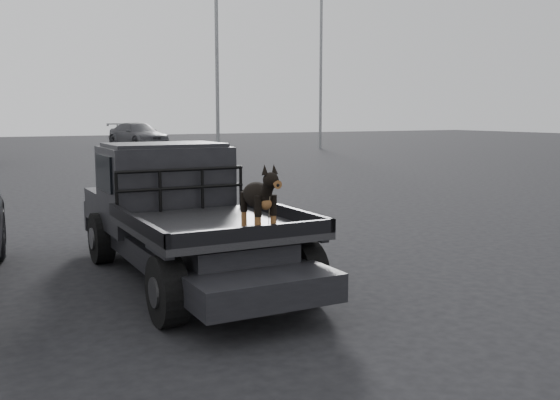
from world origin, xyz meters
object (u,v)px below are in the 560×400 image
distant_car_b (138,135)px  floodlight_far (321,14)px  flatbed_ute (188,246)px  dog (258,201)px  floodlight_mid (216,0)px

distant_car_b → floodlight_far: 14.55m
distant_car_b → floodlight_far: floodlight_far is taller
distant_car_b → flatbed_ute: bearing=-116.1°
dog → floodlight_mid: (8.99, 23.25, 6.43)m
flatbed_ute → distant_car_b: bearing=76.0°
dog → floodlight_far: size_ratio=0.05×
floodlight_mid → flatbed_ute: bearing=-113.2°
flatbed_ute → floodlight_mid: (9.15, 21.39, 7.26)m
floodlight_mid → floodlight_far: (9.29, 5.36, 0.76)m
floodlight_far → floodlight_mid: bearing=-150.0°
distant_car_b → floodlight_mid: floodlight_mid is taller
dog → floodlight_far: 34.70m
dog → floodlight_far: floodlight_far is taller
dog → floodlight_mid: size_ratio=0.05×
floodlight_mid → floodlight_far: 10.75m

